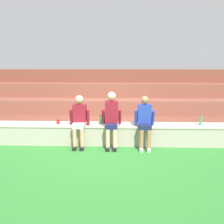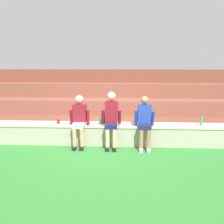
{
  "view_description": "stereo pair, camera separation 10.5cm",
  "coord_description": "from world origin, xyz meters",
  "views": [
    {
      "loc": [
        0.44,
        -5.98,
        2.27
      ],
      "look_at": [
        0.23,
        0.27,
        0.91
      ],
      "focal_mm": 37.43,
      "sensor_mm": 36.0,
      "label": 1
    },
    {
      "loc": [
        0.54,
        -5.97,
        2.27
      ],
      "look_at": [
        0.23,
        0.27,
        0.91
      ],
      "focal_mm": 37.43,
      "sensor_mm": 36.0,
      "label": 2
    }
  ],
  "objects": [
    {
      "name": "brick_bleachers",
      "position": [
        0.0,
        2.72,
        0.73
      ],
      "size": [
        10.17,
        2.96,
        1.95
      ],
      "color": "brown",
      "rests_on": "ground"
    },
    {
      "name": "person_left_of_center",
      "position": [
        0.23,
        -0.03,
        0.81
      ],
      "size": [
        0.52,
        0.54,
        1.49
      ],
      "color": "#DBAD89",
      "rests_on": "ground"
    },
    {
      "name": "water_bottle_near_left",
      "position": [
        2.65,
        0.25,
        0.7
      ],
      "size": [
        0.06,
        0.06,
        0.28
      ],
      "color": "green",
      "rests_on": "stone_seating_wall"
    },
    {
      "name": "ground_plane",
      "position": [
        0.0,
        0.0,
        0.0
      ],
      "size": [
        80.0,
        80.0,
        0.0
      ],
      "primitive_type": "plane",
      "color": "#2D752D"
    },
    {
      "name": "water_bottle_center_gap",
      "position": [
        -0.08,
        0.29,
        0.68
      ],
      "size": [
        0.07,
        0.07,
        0.24
      ],
      "color": "green",
      "rests_on": "stone_seating_wall"
    },
    {
      "name": "person_far_left",
      "position": [
        -0.64,
        0.01,
        0.76
      ],
      "size": [
        0.53,
        0.57,
        1.39
      ],
      "color": "tan",
      "rests_on": "ground"
    },
    {
      "name": "stone_seating_wall",
      "position": [
        0.0,
        0.27,
        0.3
      ],
      "size": [
        7.45,
        0.57,
        0.56
      ],
      "color": "#A8A08E",
      "rests_on": "ground"
    },
    {
      "name": "person_center",
      "position": [
        1.1,
        -0.02,
        0.74
      ],
      "size": [
        0.53,
        0.57,
        1.38
      ],
      "color": "#996B4C",
      "rests_on": "ground"
    },
    {
      "name": "plastic_cup_middle",
      "position": [
        -1.27,
        0.25,
        0.62
      ],
      "size": [
        0.09,
        0.09,
        0.12
      ],
      "primitive_type": "cylinder",
      "color": "red",
      "rests_on": "stone_seating_wall"
    }
  ]
}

